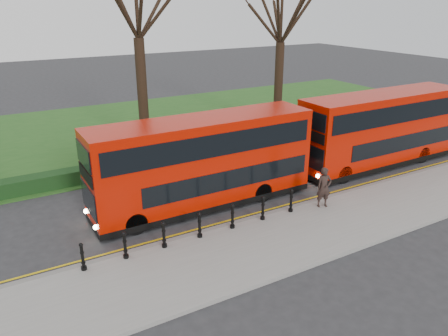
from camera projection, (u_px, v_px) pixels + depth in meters
ground at (185, 226)px, 18.15m from camera, size 120.00×120.00×0.00m
pavement at (221, 259)px, 15.69m from camera, size 60.00×4.00×0.15m
kerb at (196, 235)px, 17.31m from camera, size 60.00×0.25×0.16m
grass_verge at (94, 135)px, 30.28m from camera, size 60.00×18.00×0.06m
hedge at (132, 166)px, 23.51m from camera, size 60.00×0.90×0.80m
yellow_line_outer at (193, 233)px, 17.58m from camera, size 60.00×0.10×0.01m
yellow_line_inner at (190, 231)px, 17.74m from camera, size 60.00×0.10×0.01m
tree_right at (282, 12)px, 28.90m from camera, size 7.08×7.08×11.07m
bollard_row at (200, 226)px, 16.82m from camera, size 9.03×0.15×1.00m
bus_lead at (204, 163)px, 19.28m from camera, size 10.20×2.34×4.06m
bus_rear at (382, 130)px, 24.17m from camera, size 10.28×2.36×4.09m
pedestrian at (324, 187)px, 19.21m from camera, size 0.77×0.62×1.83m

